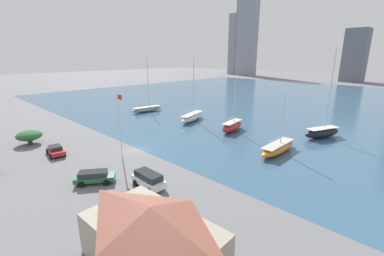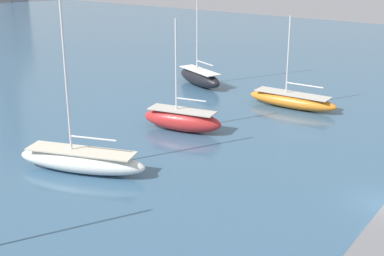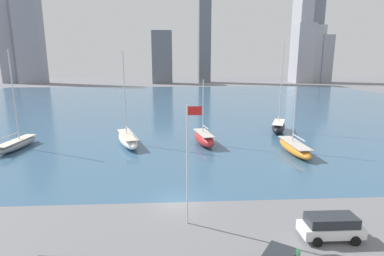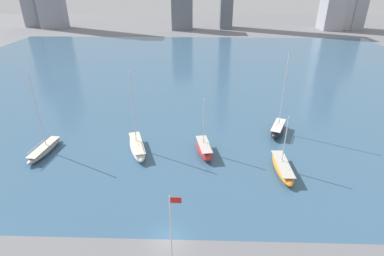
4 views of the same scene
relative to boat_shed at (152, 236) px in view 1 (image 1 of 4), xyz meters
name	(u,v)px [view 1 (image 1 of 4)]	position (x,y,z in m)	size (l,w,h in m)	color
ground_plane	(140,150)	(-21.90, 13.82, -2.51)	(500.00, 500.00, 0.00)	slate
harbor_water	(303,101)	(-21.90, 83.82, -2.51)	(180.00, 140.00, 0.00)	#385B7A
boat_shed	(152,236)	(0.00, 0.00, 0.00)	(10.80, 6.64, 5.02)	#9E937F
flag_pole	(120,123)	(-20.97, 9.92, 3.04)	(1.24, 0.14, 10.15)	silver
yard_shrub	(29,136)	(-38.69, 1.58, -0.91)	(4.27, 4.27, 2.49)	#4C3823
sailboat_red	(232,126)	(-17.32, 34.29, -1.40)	(3.94, 8.30, 10.65)	#B72828
sailboat_orange	(278,148)	(-4.26, 28.97, -1.63)	(2.65, 10.16, 9.92)	orange
sailboat_white	(192,117)	(-29.85, 34.90, -1.51)	(5.78, 10.89, 15.09)	white
sailboat_gray	(147,109)	(-46.88, 33.57, -1.66)	(3.35, 10.10, 15.25)	gray
sailboat_black	(322,132)	(-1.94, 42.79, -1.38)	(5.49, 8.63, 17.00)	black
parked_suv_white	(149,179)	(-10.10, 7.06, -1.47)	(4.68, 2.25, 1.92)	white
parked_sedan_red	(56,150)	(-29.55, 2.92, -1.69)	(4.72, 2.67, 1.55)	#B22323
parked_wagon_green	(94,177)	(-15.80, 2.90, -1.62)	(4.32, 4.98, 1.61)	#235B38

